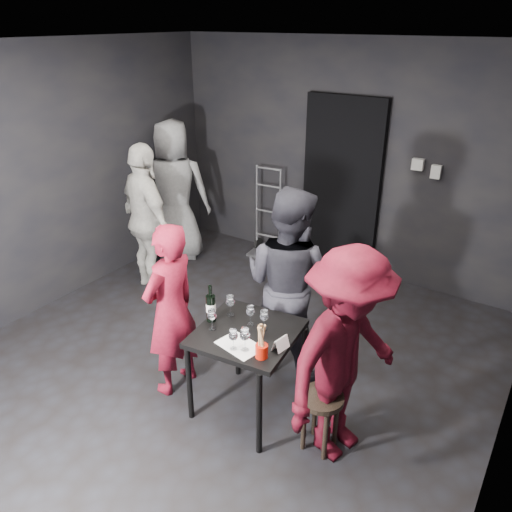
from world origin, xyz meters
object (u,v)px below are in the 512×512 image
Objects in this scene: woman_black at (289,272)px; bystander_cream at (146,210)px; man_maroon at (346,350)px; stool at (321,407)px; breadstick_cup at (262,342)px; tasting_table at (247,342)px; server_red at (171,311)px; bystander_grey at (174,179)px; hand_truck at (266,239)px; wine_bottle at (211,307)px.

bystander_cream is (-2.03, 0.39, 0.01)m from woman_black.
man_maroon is at bearing -179.38° from bystander_cream.
breadstick_cup is (-0.40, -0.17, 0.51)m from stool.
tasting_table is 0.51× the size of server_red.
bystander_grey is 3.35m from breadstick_cup.
woman_black is 0.89× the size of bystander_grey.
hand_truck is 1.78m from bystander_cream.
bystander_cream is 0.86m from bystander_grey.
hand_truck is 3.31m from breadstick_cup.
tasting_table is at bearing 94.42° from woman_black.
tasting_table is 0.35× the size of bystander_grey.
man_maroon is 3.02m from bystander_cream.
stool is at bearing 136.27° from man_maroon.
breadstick_cup is (0.26, -0.20, 0.22)m from tasting_table.
bystander_grey is at bearing -148.56° from hand_truck.
hand_truck is 2.47m from woman_black.
tasting_table is at bearing 99.34° from server_red.
bystander_grey is at bearing 137.40° from wine_bottle.
wine_bottle is at bearing -174.16° from tasting_table.
bystander_cream is 0.90× the size of bystander_grey.
woman_black is at bearing 93.00° from tasting_table.
breadstick_cup reaches higher than tasting_table.
stool is 0.67m from breadstick_cup.
breadstick_cup is (-0.51, -0.24, 0.01)m from man_maroon.
woman_black is at bearing 108.74° from breadstick_cup.
wine_bottle is at bearing 179.98° from stool.
bystander_cream is at bearing 84.35° from man_maroon.
breadstick_cup is at bearing 110.16° from woman_black.
breadstick_cup is at bearing 171.83° from bystander_cream.
wine_bottle reaches higher than stool.
man_maroon reaches higher than breadstick_cup.
wine_bottle is at bearing 168.42° from bystander_cream.
bystander_cream is (-2.06, 1.06, 0.30)m from tasting_table.
man_maroon is 0.82× the size of bystander_grey.
server_red reaches higher than tasting_table.
man_maroon is 3.64m from bystander_grey.
bystander_cream reaches higher than server_red.
bystander_grey is at bearing -48.45° from bystander_cream.
hand_truck is 1.57× the size of tasting_table.
breadstick_cup is (2.63, -2.07, -0.19)m from bystander_grey.
bystander_cream is at bearing 158.06° from stool.
hand_truck is at bearing 113.59° from wine_bottle.
woman_black is at bearing -58.83° from hand_truck.
bystander_cream is at bearing -127.80° from server_red.
man_maroon is 6.29× the size of breadstick_cup.
tasting_table is at bearing 5.84° from wine_bottle.
tasting_table is 1.60× the size of stool.
stool is 2.99m from bystander_cream.
breadstick_cup is at bearing 129.66° from man_maroon.
wine_bottle is 1.11× the size of breadstick_cup.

